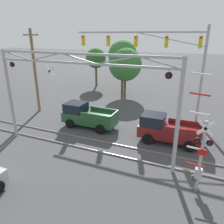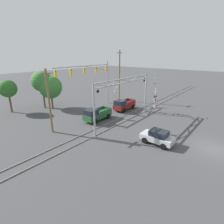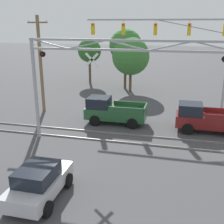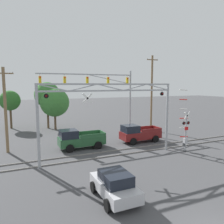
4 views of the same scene
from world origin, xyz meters
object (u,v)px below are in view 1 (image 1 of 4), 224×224
(traffic_signal_span, at_px, (163,53))
(background_tree_beyond_span, at_px, (125,65))
(crossing_gantry, at_px, (79,85))
(pickup_truck_lead, at_px, (87,116))
(pickup_truck_following, at_px, (167,130))
(background_tree_far_right_verge, at_px, (96,58))
(crossing_signal_mast, at_px, (200,155))
(background_tree_far_left_verge, at_px, (123,55))
(utility_pole_left, at_px, (35,71))

(traffic_signal_span, xyz_separation_m, background_tree_beyond_span, (-5.87, 6.02, -2.11))
(crossing_gantry, relative_size, pickup_truck_lead, 2.66)
(crossing_gantry, distance_m, pickup_truck_following, 7.46)
(traffic_signal_span, distance_m, pickup_truck_following, 7.75)
(background_tree_far_right_verge, bearing_deg, crossing_gantry, -65.62)
(crossing_signal_mast, bearing_deg, pickup_truck_lead, 151.28)
(crossing_signal_mast, bearing_deg, background_tree_beyond_span, 121.34)
(pickup_truck_lead, height_order, background_tree_far_right_verge, background_tree_far_right_verge)
(background_tree_beyond_span, xyz_separation_m, background_tree_far_right_verge, (-6.10, 3.51, 0.19))
(pickup_truck_following, bearing_deg, traffic_signal_span, 107.84)
(crossing_gantry, height_order, background_tree_far_left_verge, background_tree_far_left_verge)
(traffic_signal_span, height_order, pickup_truck_lead, traffic_signal_span)
(crossing_signal_mast, relative_size, background_tree_far_left_verge, 0.88)
(crossing_gantry, relative_size, background_tree_far_right_verge, 2.19)
(traffic_signal_span, xyz_separation_m, pickup_truck_lead, (-5.30, -5.29, -5.18))
(pickup_truck_lead, relative_size, pickup_truck_following, 1.00)
(pickup_truck_lead, relative_size, background_tree_far_right_verge, 0.82)
(utility_pole_left, distance_m, background_tree_far_right_verge, 13.17)
(pickup_truck_following, bearing_deg, crossing_signal_mast, -64.29)
(crossing_gantry, xyz_separation_m, crossing_signal_mast, (7.63, -1.21, -2.64))
(background_tree_far_right_verge, bearing_deg, crossing_signal_mast, -51.09)
(background_tree_beyond_span, bearing_deg, pickup_truck_lead, -87.10)
(pickup_truck_following, bearing_deg, background_tree_far_left_verge, 123.65)
(traffic_signal_span, relative_size, background_tree_far_left_verge, 1.79)
(utility_pole_left, bearing_deg, pickup_truck_lead, -13.48)
(traffic_signal_span, xyz_separation_m, background_tree_far_left_verge, (-6.74, 7.30, -1.04))
(crossing_gantry, xyz_separation_m, pickup_truck_following, (5.22, 3.78, -3.75))
(crossing_gantry, distance_m, pickup_truck_lead, 5.77)
(pickup_truck_following, relative_size, utility_pole_left, 0.57)
(background_tree_beyond_span, height_order, background_tree_far_right_verge, background_tree_beyond_span)
(background_tree_beyond_span, relative_size, background_tree_far_right_verge, 1.07)
(pickup_truck_lead, bearing_deg, utility_pole_left, 166.52)
(pickup_truck_following, xyz_separation_m, background_tree_far_left_verge, (-8.50, 12.78, 4.14))
(pickup_truck_lead, bearing_deg, background_tree_far_left_verge, 96.52)
(pickup_truck_following, bearing_deg, pickup_truck_lead, 178.45)
(background_tree_far_right_verge, bearing_deg, background_tree_beyond_span, -29.90)
(pickup_truck_following, xyz_separation_m, background_tree_far_right_verge, (-13.74, 15.00, 3.26))
(crossing_signal_mast, relative_size, pickup_truck_following, 1.31)
(utility_pole_left, distance_m, background_tree_beyond_span, 11.52)
(traffic_signal_span, height_order, background_tree_far_right_verge, traffic_signal_span)
(background_tree_far_left_verge, distance_m, background_tree_far_right_verge, 5.75)
(pickup_truck_following, distance_m, utility_pole_left, 14.42)
(pickup_truck_lead, distance_m, background_tree_beyond_span, 11.73)
(background_tree_far_right_verge, bearing_deg, utility_pole_left, -90.77)
(utility_pole_left, bearing_deg, background_tree_far_left_verge, 63.70)
(pickup_truck_lead, height_order, pickup_truck_following, same)
(crossing_signal_mast, height_order, pickup_truck_following, crossing_signal_mast)
(background_tree_far_right_verge, bearing_deg, pickup_truck_following, -47.52)
(crossing_signal_mast, distance_m, pickup_truck_following, 5.66)
(pickup_truck_lead, bearing_deg, crossing_gantry, -65.11)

